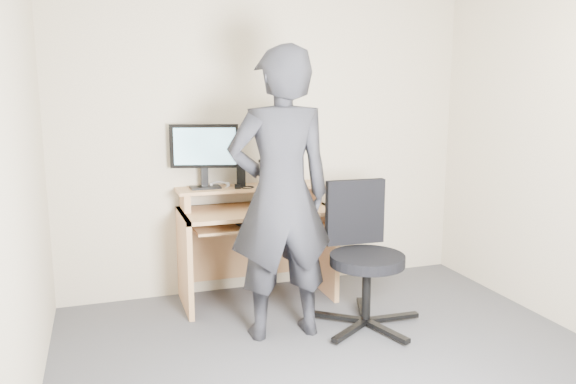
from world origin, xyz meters
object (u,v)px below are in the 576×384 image
monitor (204,150)px  person (281,196)px  desk (254,231)px  office_chair (363,250)px

monitor → person: 0.95m
monitor → person: (0.35, -0.86, -0.23)m
desk → monitor: monitor is taller
monitor → office_chair: 1.46m
monitor → office_chair: (0.97, -0.86, -0.66)m
desk → monitor: 0.77m
office_chair → person: 0.76m
desk → office_chair: (0.60, -0.78, 0.01)m
monitor → desk: bearing=2.8°
desk → office_chair: office_chair is taller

